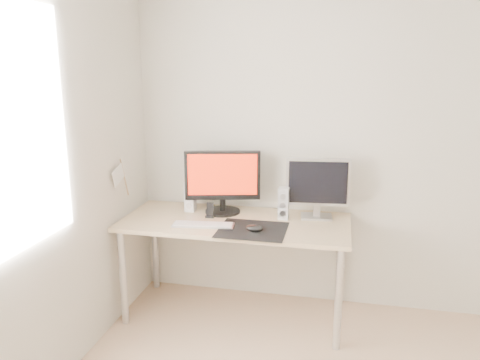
{
  "coord_description": "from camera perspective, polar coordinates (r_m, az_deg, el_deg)",
  "views": [
    {
      "loc": [
        -0.22,
        -1.68,
        1.79
      ],
      "look_at": [
        -0.91,
        1.44,
        1.01
      ],
      "focal_mm": 35.0,
      "sensor_mm": 36.0,
      "label": 1
    }
  ],
  "objects": [
    {
      "name": "phone_dock",
      "position": [
        3.38,
        -3.66,
        -4.0
      ],
      "size": [
        0.06,
        0.05,
        0.11
      ],
      "color": "black",
      "rests_on": "desk"
    },
    {
      "name": "speaker_left",
      "position": [
        3.51,
        -6.09,
        -2.0
      ],
      "size": [
        0.07,
        0.09,
        0.23
      ],
      "color": "white",
      "rests_on": "desk"
    },
    {
      "name": "desk",
      "position": [
        3.34,
        -0.6,
        -6.2
      ],
      "size": [
        1.6,
        0.7,
        0.73
      ],
      "color": "#D1B587",
      "rests_on": "ground"
    },
    {
      "name": "mouse",
      "position": [
        3.09,
        1.78,
        -5.89
      ],
      "size": [
        0.12,
        0.07,
        0.04
      ],
      "primitive_type": "ellipsoid",
      "color": "black",
      "rests_on": "mousepad"
    },
    {
      "name": "speaker_right",
      "position": [
        3.33,
        5.33,
        -2.85
      ],
      "size": [
        0.07,
        0.09,
        0.23
      ],
      "color": "silver",
      "rests_on": "desk"
    },
    {
      "name": "wall_back",
      "position": [
        3.48,
        15.93,
        4.26
      ],
      "size": [
        3.5,
        0.0,
        3.5
      ],
      "primitive_type": "plane",
      "rotation": [
        1.57,
        0.0,
        0.0
      ],
      "color": "silver",
      "rests_on": "ground"
    },
    {
      "name": "second_monitor",
      "position": [
        3.35,
        9.45,
        -0.64
      ],
      "size": [
        0.45,
        0.18,
        0.43
      ],
      "color": "silver",
      "rests_on": "desk"
    },
    {
      "name": "keyboard",
      "position": [
        3.21,
        -4.51,
        -5.45
      ],
      "size": [
        0.43,
        0.17,
        0.02
      ],
      "color": "#BCBCBE",
      "rests_on": "desk"
    },
    {
      "name": "main_monitor",
      "position": [
        3.42,
        -2.14,
        0.06
      ],
      "size": [
        0.55,
        0.31,
        0.47
      ],
      "color": "black",
      "rests_on": "desk"
    },
    {
      "name": "pennant",
      "position": [
        3.36,
        -14.39,
        0.52
      ],
      "size": [
        0.01,
        0.23,
        0.29
      ],
      "color": "#A57F54",
      "rests_on": "wall_left"
    },
    {
      "name": "mousepad",
      "position": [
        3.13,
        1.52,
        -6.09
      ],
      "size": [
        0.45,
        0.4,
        0.0
      ],
      "primitive_type": "cube",
      "color": "black",
      "rests_on": "desk"
    }
  ]
}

